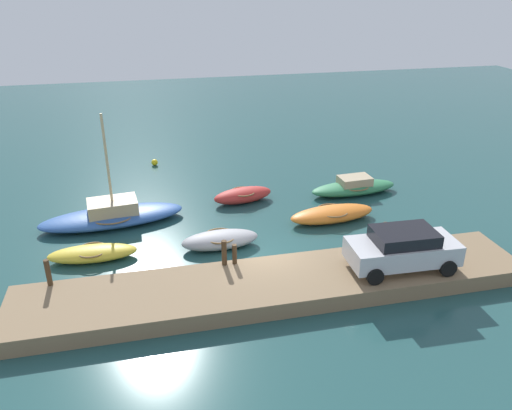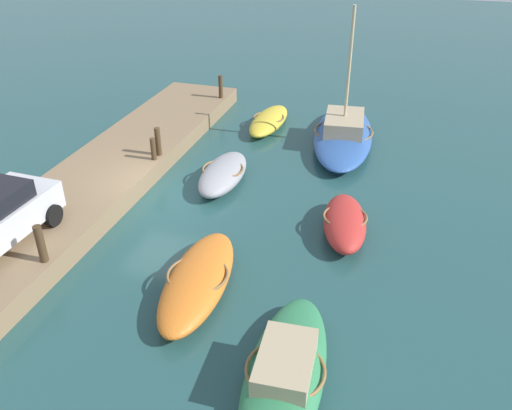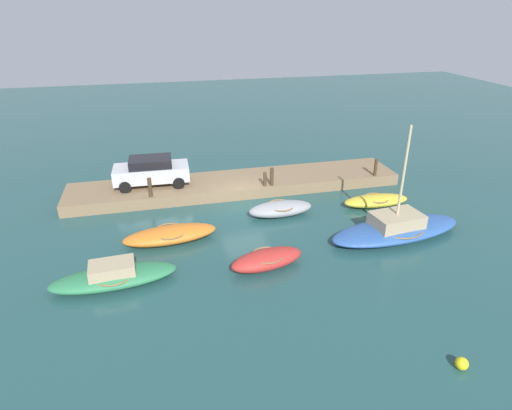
{
  "view_description": "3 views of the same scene",
  "coord_description": "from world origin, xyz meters",
  "px_view_note": "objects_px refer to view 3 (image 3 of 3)",
  "views": [
    {
      "loc": [
        -4.33,
        -17.65,
        10.94
      ],
      "look_at": [
        0.58,
        3.85,
        0.87
      ],
      "focal_mm": 35.47,
      "sensor_mm": 36.0,
      "label": 1
    },
    {
      "loc": [
        14.13,
        7.71,
        8.97
      ],
      "look_at": [
        1.16,
        3.72,
        0.96
      ],
      "focal_mm": 37.78,
      "sensor_mm": 36.0,
      "label": 2
    },
    {
      "loc": [
        4.46,
        20.93,
        10.07
      ],
      "look_at": [
        0.03,
        2.7,
        1.22
      ],
      "focal_mm": 30.18,
      "sensor_mm": 36.0,
      "label": 3
    }
  ],
  "objects_px": {
    "rowboat_orange": "(170,235)",
    "mooring_post_east": "(150,188)",
    "mooring_post_mid_east": "(265,179)",
    "motorboat_green": "(114,276)",
    "dinghy_red": "(267,259)",
    "mooring_post_west": "(376,167)",
    "mooring_post_mid_west": "(272,177)",
    "rowboat_yellow": "(376,201)",
    "parked_car": "(151,171)",
    "rowboat_grey": "(280,209)",
    "sailboat_blue": "(396,228)",
    "marker_buoy": "(462,364)"
  },
  "relations": [
    {
      "from": "mooring_post_east",
      "to": "sailboat_blue",
      "type": "bearing_deg",
      "value": 151.76
    },
    {
      "from": "rowboat_grey",
      "to": "mooring_post_mid_west",
      "type": "xyz_separation_m",
      "value": [
        -0.22,
        -2.53,
        0.79
      ]
    },
    {
      "from": "sailboat_blue",
      "to": "mooring_post_west",
      "type": "height_order",
      "value": "sailboat_blue"
    },
    {
      "from": "dinghy_red",
      "to": "mooring_post_mid_west",
      "type": "relative_size",
      "value": 3.22
    },
    {
      "from": "rowboat_yellow",
      "to": "parked_car",
      "type": "distance_m",
      "value": 12.59
    },
    {
      "from": "rowboat_grey",
      "to": "mooring_post_west",
      "type": "relative_size",
      "value": 3.3
    },
    {
      "from": "rowboat_grey",
      "to": "mooring_post_east",
      "type": "xyz_separation_m",
      "value": [
        6.5,
        -2.53,
        0.8
      ]
    },
    {
      "from": "rowboat_orange",
      "to": "rowboat_grey",
      "type": "relative_size",
      "value": 1.28
    },
    {
      "from": "mooring_post_west",
      "to": "mooring_post_east",
      "type": "xyz_separation_m",
      "value": [
        13.15,
        0.0,
        0.01
      ]
    },
    {
      "from": "mooring_post_east",
      "to": "parked_car",
      "type": "distance_m",
      "value": 1.76
    },
    {
      "from": "mooring_post_mid_east",
      "to": "mooring_post_west",
      "type": "bearing_deg",
      "value": 180.0
    },
    {
      "from": "motorboat_green",
      "to": "dinghy_red",
      "type": "distance_m",
      "value": 6.14
    },
    {
      "from": "rowboat_yellow",
      "to": "marker_buoy",
      "type": "xyz_separation_m",
      "value": [
        3.05,
        11.16,
        -0.11
      ]
    },
    {
      "from": "motorboat_green",
      "to": "rowboat_grey",
      "type": "xyz_separation_m",
      "value": [
        -8.08,
        -4.31,
        -0.01
      ]
    },
    {
      "from": "rowboat_grey",
      "to": "marker_buoy",
      "type": "xyz_separation_m",
      "value": [
        -2.34,
        11.29,
        -0.17
      ]
    },
    {
      "from": "mooring_post_west",
      "to": "mooring_post_mid_west",
      "type": "xyz_separation_m",
      "value": [
        6.43,
        0.0,
        -0.0
      ]
    },
    {
      "from": "parked_car",
      "to": "mooring_post_west",
      "type": "bearing_deg",
      "value": 174.14
    },
    {
      "from": "rowboat_grey",
      "to": "rowboat_yellow",
      "type": "relative_size",
      "value": 0.93
    },
    {
      "from": "dinghy_red",
      "to": "mooring_post_east",
      "type": "distance_m",
      "value": 8.46
    },
    {
      "from": "dinghy_red",
      "to": "mooring_post_west",
      "type": "height_order",
      "value": "mooring_post_west"
    },
    {
      "from": "dinghy_red",
      "to": "marker_buoy",
      "type": "xyz_separation_m",
      "value": [
        -4.29,
        6.73,
        -0.19
      ]
    },
    {
      "from": "rowboat_yellow",
      "to": "parked_car",
      "type": "bearing_deg",
      "value": -18.62
    },
    {
      "from": "mooring_post_mid_west",
      "to": "rowboat_orange",
      "type": "bearing_deg",
      "value": 33.5
    },
    {
      "from": "rowboat_grey",
      "to": "dinghy_red",
      "type": "xyz_separation_m",
      "value": [
        1.95,
        4.56,
        0.02
      ]
    },
    {
      "from": "sailboat_blue",
      "to": "rowboat_grey",
      "type": "bearing_deg",
      "value": -42.92
    },
    {
      "from": "rowboat_orange",
      "to": "dinghy_red",
      "type": "bearing_deg",
      "value": 135.16
    },
    {
      "from": "mooring_post_west",
      "to": "parked_car",
      "type": "height_order",
      "value": "parked_car"
    },
    {
      "from": "mooring_post_mid_east",
      "to": "mooring_post_east",
      "type": "distance_m",
      "value": 6.31
    },
    {
      "from": "dinghy_red",
      "to": "mooring_post_west",
      "type": "relative_size",
      "value": 3.22
    },
    {
      "from": "motorboat_green",
      "to": "marker_buoy",
      "type": "height_order",
      "value": "motorboat_green"
    },
    {
      "from": "mooring_post_mid_east",
      "to": "marker_buoy",
      "type": "distance_m",
      "value": 14.07
    },
    {
      "from": "rowboat_yellow",
      "to": "motorboat_green",
      "type": "bearing_deg",
      "value": 19.11
    },
    {
      "from": "mooring_post_mid_west",
      "to": "mooring_post_east",
      "type": "relative_size",
      "value": 0.98
    },
    {
      "from": "rowboat_orange",
      "to": "mooring_post_mid_east",
      "type": "relative_size",
      "value": 5.42
    },
    {
      "from": "parked_car",
      "to": "motorboat_green",
      "type": "bearing_deg",
      "value": 80.32
    },
    {
      "from": "mooring_post_mid_west",
      "to": "mooring_post_mid_east",
      "type": "relative_size",
      "value": 1.28
    },
    {
      "from": "mooring_post_mid_east",
      "to": "sailboat_blue",
      "type": "bearing_deg",
      "value": 128.95
    },
    {
      "from": "dinghy_red",
      "to": "mooring_post_west",
      "type": "distance_m",
      "value": 11.18
    },
    {
      "from": "dinghy_red",
      "to": "mooring_post_east",
      "type": "height_order",
      "value": "mooring_post_east"
    },
    {
      "from": "rowboat_yellow",
      "to": "dinghy_red",
      "type": "distance_m",
      "value": 8.58
    },
    {
      "from": "sailboat_blue",
      "to": "parked_car",
      "type": "distance_m",
      "value": 13.49
    },
    {
      "from": "mooring_post_west",
      "to": "mooring_post_mid_east",
      "type": "bearing_deg",
      "value": 0.0
    },
    {
      "from": "rowboat_grey",
      "to": "mooring_post_mid_west",
      "type": "bearing_deg",
      "value": -97.31
    },
    {
      "from": "rowboat_orange",
      "to": "mooring_post_east",
      "type": "xyz_separation_m",
      "value": [
        0.76,
        -3.94,
        0.82
      ]
    },
    {
      "from": "mooring_post_mid_east",
      "to": "parked_car",
      "type": "relative_size",
      "value": 0.19
    },
    {
      "from": "motorboat_green",
      "to": "mooring_post_west",
      "type": "relative_size",
      "value": 4.76
    },
    {
      "from": "rowboat_grey",
      "to": "parked_car",
      "type": "relative_size",
      "value": 0.82
    },
    {
      "from": "dinghy_red",
      "to": "marker_buoy",
      "type": "bearing_deg",
      "value": 111.95
    },
    {
      "from": "dinghy_red",
      "to": "parked_car",
      "type": "distance_m",
      "value": 9.92
    },
    {
      "from": "rowboat_orange",
      "to": "parked_car",
      "type": "bearing_deg",
      "value": -88.82
    }
  ]
}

